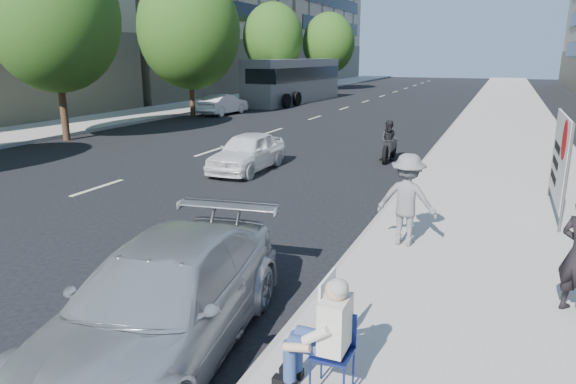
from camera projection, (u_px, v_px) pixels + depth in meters
The scene contains 15 objects.
ground at pixel (282, 243), 10.16m from camera, with size 160.00×160.00×0.00m, color black.
near_sidewalk at pixel (506, 126), 26.47m from camera, with size 5.00×120.00×0.15m, color #9A9690.
far_sidewalk at pixel (170, 110), 34.20m from camera, with size 4.50×120.00×0.15m, color #9A9690.
tree_far_b at pixel (53, 16), 21.07m from camera, with size 5.40×5.40×8.24m.
tree_far_c at pixel (189, 30), 30.01m from camera, with size 6.00×6.00×8.47m.
tree_far_d at pixel (273, 38), 40.74m from camera, with size 4.80×4.80×7.65m.
tree_far_e at pixel (329, 43), 53.24m from camera, with size 5.40×5.40×7.89m.
seated_protester at pixel (324, 327), 5.31m from camera, with size 0.83×1.11×1.31m.
jogger at pixel (407, 200), 9.48m from camera, with size 1.12×0.64×1.73m, color slate.
protest_banner at pixel (560, 158), 11.35m from camera, with size 0.08×3.06×2.20m.
parked_sedan at pixel (162, 302), 6.26m from camera, with size 1.94×4.77×1.38m, color #A7A9AE.
white_sedan_near at pixel (247, 152), 16.39m from camera, with size 1.44×3.58×1.22m, color white.
white_sedan_mid at pixel (223, 104), 31.92m from camera, with size 1.33×3.80×1.25m, color white.
motorcycle at pixel (390, 143), 17.87m from camera, with size 0.72×2.04×1.42m.
bus at pixel (294, 81), 39.93m from camera, with size 3.55×12.23×3.30m.
Camera 1 is at (3.78, -8.77, 3.60)m, focal length 32.00 mm.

